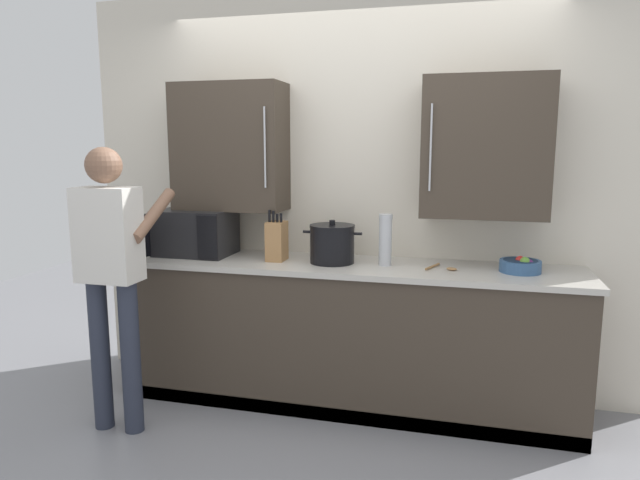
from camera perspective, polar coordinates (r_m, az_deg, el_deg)
ground_plane at (r=3.14m, az=-1.03°, el=-22.29°), size 9.56×9.56×0.00m
back_wall_tiled at (r=3.76m, az=3.52°, el=5.85°), size 3.76×0.44×2.65m
counter_unit at (r=3.67m, az=2.49°, el=-9.45°), size 2.90×0.61×0.92m
microwave_oven at (r=3.91m, az=-12.83°, el=0.77°), size 0.57×0.71×0.30m
wooden_spoon at (r=3.46m, az=12.25°, el=-2.74°), size 0.19×0.18×0.02m
stock_pot at (r=3.55m, az=1.23°, el=-0.38°), size 0.38×0.28×0.27m
fruit_bowl at (r=3.50m, az=19.49°, el=-2.39°), size 0.24×0.24×0.10m
knife_block at (r=3.63m, az=-4.37°, el=-0.07°), size 0.11×0.15×0.33m
thermos_flask at (r=3.49m, az=6.58°, el=0.03°), size 0.08×0.08×0.32m
person_figure at (r=3.41m, az=-20.31°, el=-2.37°), size 0.44×0.51×1.64m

